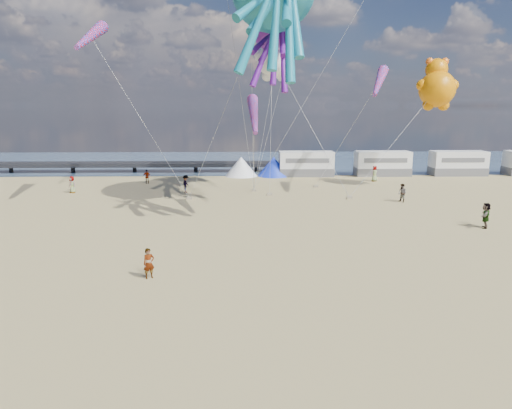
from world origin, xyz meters
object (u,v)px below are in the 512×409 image
at_px(sandbag_e, 254,190).
at_px(beachgoer_2, 186,184).
at_px(kite_panda, 275,60).
at_px(windsock_left, 91,36).
at_px(motorhome_2, 458,163).
at_px(windsock_mid, 379,82).
at_px(sandbag_a, 189,198).
at_px(standing_person, 149,263).
at_px(beachgoer_4, 486,215).
at_px(beachgoer_6, 72,185).
at_px(kite_octopus_purple, 273,28).
at_px(kite_teddy_orange, 437,89).
at_px(windsock_right, 254,115).
at_px(sandbag_c, 349,198).
at_px(tent_blue, 274,166).
at_px(sandbag_d, 316,186).
at_px(beachgoer_7, 402,193).
at_px(motorhome_0, 306,164).
at_px(sandbag_b, 270,194).
at_px(beachgoer_3, 147,177).
at_px(tent_white, 241,166).
at_px(beachgoer_0, 375,174).

bearing_deg(sandbag_e, beachgoer_2, -176.68).
bearing_deg(kite_panda, windsock_left, -163.71).
height_order(motorhome_2, windsock_mid, windsock_mid).
bearing_deg(sandbag_a, standing_person, -89.22).
relative_size(beachgoer_4, beachgoer_6, 1.09).
xyz_separation_m(kite_octopus_purple, kite_teddy_orange, (16.47, 2.45, -5.26)).
bearing_deg(sandbag_e, beachgoer_6, -179.12).
bearing_deg(beachgoer_4, beachgoer_6, -81.70).
relative_size(windsock_left, windsock_right, 1.48).
bearing_deg(standing_person, windsock_mid, 20.47).
xyz_separation_m(beachgoer_2, sandbag_c, (15.57, -3.75, -0.77)).
bearing_deg(windsock_left, tent_blue, 45.30).
relative_size(sandbag_e, kite_panda, 0.09).
relative_size(sandbag_c, kite_teddy_orange, 0.08).
distance_m(sandbag_d, sandbag_e, 7.02).
xyz_separation_m(kite_panda, windsock_right, (-2.32, -11.81, -5.07)).
xyz_separation_m(windsock_mid, windsock_right, (-11.68, -7.96, -2.84)).
bearing_deg(beachgoer_7, standing_person, -76.80).
relative_size(beachgoer_4, sandbag_a, 3.64).
height_order(motorhome_0, sandbag_c, motorhome_0).
distance_m(sandbag_b, windsock_right, 11.50).
bearing_deg(sandbag_a, beachgoer_2, 101.55).
distance_m(beachgoer_3, beachgoer_6, 8.29).
relative_size(beachgoer_2, kite_octopus_purple, 0.17).
distance_m(motorhome_0, beachgoer_6, 26.95).
bearing_deg(motorhome_2, beachgoer_6, -166.27).
bearing_deg(motorhome_2, sandbag_a, -155.71).
bearing_deg(beachgoer_7, tent_white, -168.09).
distance_m(standing_person, sandbag_a, 19.71).
bearing_deg(tent_white, beachgoer_0, -16.10).
height_order(beachgoer_6, windsock_mid, windsock_mid).
bearing_deg(tent_blue, kite_teddy_orange, -32.57).
distance_m(sandbag_e, kite_octopus_purple, 15.46).
distance_m(beachgoer_4, kite_teddy_orange, 17.78).
distance_m(sandbag_d, windsock_right, 16.40).
bearing_deg(kite_octopus_purple, sandbag_d, 55.96).
xyz_separation_m(motorhome_0, motorhome_2, (19.00, 0.00, 0.00)).
relative_size(sandbag_d, windsock_mid, 0.09).
bearing_deg(beachgoer_4, standing_person, -36.49).
distance_m(motorhome_2, kite_panda, 27.73).
xyz_separation_m(standing_person, kite_octopus_purple, (7.48, 21.69, 14.58)).
distance_m(tent_blue, kite_octopus_purple, 18.80).
bearing_deg(kite_teddy_orange, sandbag_d, 177.27).
bearing_deg(kite_panda, windsock_mid, -31.58).
relative_size(beachgoer_2, beachgoer_4, 0.96).
distance_m(sandbag_a, sandbag_b, 7.75).
bearing_deg(sandbag_c, windsock_mid, 30.94).
bearing_deg(motorhome_2, tent_white, 180.00).
height_order(beachgoer_4, windsock_right, windsock_right).
bearing_deg(motorhome_0, beachgoer_2, -141.27).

